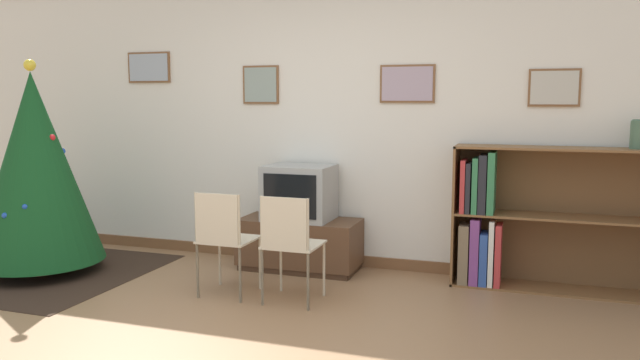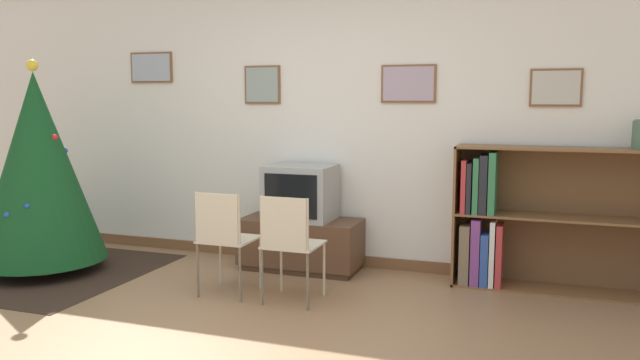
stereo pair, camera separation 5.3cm
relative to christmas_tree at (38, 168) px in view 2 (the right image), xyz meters
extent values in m
plane|color=#936B47|center=(2.32, -1.15, -0.93)|extent=(24.00, 24.00, 0.00)
cube|color=silver|center=(2.32, 1.15, 0.42)|extent=(8.87, 0.08, 2.70)
cube|color=brown|center=(2.32, 1.10, -0.88)|extent=(8.87, 0.03, 0.10)
cube|color=brown|center=(0.43, 1.10, 0.90)|extent=(0.47, 0.02, 0.30)
cube|color=#9EA8B2|center=(0.43, 1.09, 0.90)|extent=(0.44, 0.01, 0.26)
cube|color=brown|center=(1.64, 1.10, 0.72)|extent=(0.36, 0.02, 0.35)
cube|color=gray|center=(1.64, 1.09, 0.72)|extent=(0.32, 0.01, 0.32)
cube|color=brown|center=(3.02, 1.10, 0.72)|extent=(0.48, 0.02, 0.33)
cube|color=#A893A3|center=(3.02, 1.09, 0.72)|extent=(0.44, 0.01, 0.29)
cube|color=brown|center=(4.20, 1.10, 0.68)|extent=(0.40, 0.02, 0.30)
cube|color=#BCB7A8|center=(4.20, 1.09, 0.68)|extent=(0.36, 0.01, 0.27)
cube|color=#332319|center=(0.00, 0.00, -0.92)|extent=(1.81, 1.81, 0.01)
cylinder|color=maroon|center=(0.00, 0.00, -0.87)|extent=(0.36, 0.36, 0.10)
cone|color=#14471E|center=(0.00, 0.00, 0.01)|extent=(1.09, 1.09, 1.65)
sphere|color=yellow|center=(0.00, 0.00, 0.88)|extent=(0.10, 0.10, 0.10)
sphere|color=red|center=(0.18, 0.01, 0.27)|extent=(0.06, 0.06, 0.06)
sphere|color=red|center=(-0.05, 0.45, -0.55)|extent=(0.04, 0.04, 0.04)
sphere|color=gold|center=(-0.15, 0.40, -0.48)|extent=(0.06, 0.06, 0.06)
sphere|color=#1E4CB2|center=(0.17, -0.32, -0.28)|extent=(0.04, 0.04, 0.04)
sphere|color=#1E4CB2|center=(0.02, -0.38, -0.35)|extent=(0.05, 0.05, 0.05)
sphere|color=#1E4CB2|center=(0.14, 0.18, 0.14)|extent=(0.05, 0.05, 0.05)
cube|color=#412A1A|center=(2.12, 0.84, -0.90)|extent=(1.02, 0.47, 0.05)
cube|color=brown|center=(2.12, 0.84, -0.67)|extent=(1.06, 0.49, 0.41)
cube|color=#9E9E99|center=(2.12, 0.84, -0.23)|extent=(0.58, 0.47, 0.48)
cube|color=black|center=(2.12, 0.60, -0.23)|extent=(0.48, 0.01, 0.38)
cube|color=beige|center=(1.85, 0.00, -0.49)|extent=(0.40, 0.40, 0.02)
cube|color=beige|center=(1.85, -0.19, -0.30)|extent=(0.35, 0.01, 0.38)
cylinder|color=beige|center=(1.67, 0.18, -0.71)|extent=(0.02, 0.02, 0.42)
cylinder|color=beige|center=(2.03, 0.18, -0.71)|extent=(0.02, 0.02, 0.42)
cylinder|color=beige|center=(1.67, -0.18, -0.71)|extent=(0.02, 0.02, 0.42)
cylinder|color=beige|center=(2.03, -0.18, -0.71)|extent=(0.02, 0.02, 0.42)
cylinder|color=beige|center=(1.67, -0.18, -0.52)|extent=(0.02, 0.02, 0.82)
cylinder|color=beige|center=(2.03, -0.18, -0.52)|extent=(0.02, 0.02, 0.82)
cube|color=beige|center=(2.39, 0.00, -0.49)|extent=(0.40, 0.40, 0.02)
cube|color=beige|center=(2.39, -0.19, -0.30)|extent=(0.35, 0.01, 0.38)
cylinder|color=beige|center=(2.21, 0.18, -0.71)|extent=(0.02, 0.02, 0.42)
cylinder|color=beige|center=(2.57, 0.18, -0.71)|extent=(0.02, 0.02, 0.42)
cylinder|color=beige|center=(2.21, -0.18, -0.71)|extent=(0.02, 0.02, 0.42)
cylinder|color=beige|center=(2.57, -0.18, -0.71)|extent=(0.02, 0.02, 0.42)
cylinder|color=beige|center=(2.21, -0.18, -0.52)|extent=(0.02, 0.02, 0.82)
cylinder|color=beige|center=(2.57, -0.18, -0.52)|extent=(0.02, 0.02, 0.82)
cube|color=brown|center=(3.48, 0.91, -0.35)|extent=(0.02, 0.36, 1.14)
cube|color=brown|center=(4.39, 0.91, 0.21)|extent=(1.84, 0.36, 0.02)
cube|color=brown|center=(4.39, 0.91, -0.92)|extent=(1.84, 0.36, 0.02)
cube|color=brown|center=(4.39, 0.91, -0.33)|extent=(1.80, 0.36, 0.02)
cube|color=brown|center=(4.39, 1.08, -0.35)|extent=(1.84, 0.01, 1.14)
cube|color=#756047|center=(3.56, 0.85, -0.66)|extent=(0.08, 0.23, 0.49)
cube|color=#7A3D7F|center=(3.65, 0.85, -0.64)|extent=(0.07, 0.22, 0.54)
cube|color=#2D4C93|center=(3.72, 0.85, -0.69)|extent=(0.06, 0.24, 0.42)
cube|color=silver|center=(3.78, 0.86, -0.64)|extent=(0.04, 0.25, 0.53)
cube|color=#B73333|center=(3.83, 0.84, -0.66)|extent=(0.05, 0.22, 0.50)
cube|color=#B73333|center=(3.54, 0.85, -0.11)|extent=(0.04, 0.22, 0.43)
cube|color=#232328|center=(3.59, 0.88, -0.12)|extent=(0.04, 0.29, 0.40)
cube|color=#337547|center=(3.64, 0.85, -0.10)|extent=(0.04, 0.22, 0.45)
cube|color=#232328|center=(3.70, 0.87, -0.08)|extent=(0.06, 0.27, 0.47)
cube|color=#337547|center=(3.76, 0.88, -0.07)|extent=(0.05, 0.29, 0.50)
camera|label=1|loc=(4.07, -4.26, 0.59)|focal=35.00mm
camera|label=2|loc=(4.12, -4.25, 0.59)|focal=35.00mm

